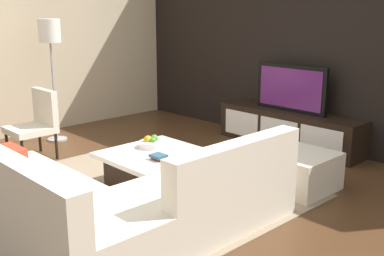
# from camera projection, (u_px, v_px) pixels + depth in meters

# --- Properties ---
(ground_plane) EXTENTS (14.00, 14.00, 0.00)m
(ground_plane) POSITION_uv_depth(u_px,v_px,m) (155.00, 191.00, 4.97)
(ground_plane) COLOR #4C301C
(feature_wall_back) EXTENTS (6.40, 0.12, 2.80)m
(feature_wall_back) POSITION_uv_depth(u_px,v_px,m) (306.00, 43.00, 6.43)
(feature_wall_back) COLOR black
(feature_wall_back) RESTS_ON ground
(side_wall_left) EXTENTS (0.12, 5.20, 2.80)m
(side_wall_left) POSITION_uv_depth(u_px,v_px,m) (26.00, 41.00, 7.00)
(side_wall_left) COLOR beige
(side_wall_left) RESTS_ON ground
(area_rug) EXTENTS (3.02, 2.54, 0.01)m
(area_rug) POSITION_uv_depth(u_px,v_px,m) (149.00, 188.00, 5.04)
(area_rug) COLOR gray
(area_rug) RESTS_ON ground
(media_console) EXTENTS (2.12, 0.49, 0.50)m
(media_console) POSITION_uv_depth(u_px,v_px,m) (289.00, 129.00, 6.51)
(media_console) COLOR black
(media_console) RESTS_ON ground
(television) EXTENTS (1.09, 0.06, 0.64)m
(television) POSITION_uv_depth(u_px,v_px,m) (291.00, 88.00, 6.37)
(television) COLOR black
(television) RESTS_ON media_console
(sectional_couch) EXTENTS (2.28, 2.33, 0.82)m
(sectional_couch) POSITION_uv_depth(u_px,v_px,m) (111.00, 202.00, 3.97)
(sectional_couch) COLOR beige
(sectional_couch) RESTS_ON ground
(coffee_table) EXTENTS (0.97, 1.01, 0.38)m
(coffee_table) POSITION_uv_depth(u_px,v_px,m) (156.00, 168.00, 5.06)
(coffee_table) COLOR black
(coffee_table) RESTS_ON ground
(accent_chair_near) EXTENTS (0.53, 0.53, 0.87)m
(accent_chair_near) POSITION_uv_depth(u_px,v_px,m) (37.00, 120.00, 5.99)
(accent_chair_near) COLOR black
(accent_chair_near) RESTS_ON ground
(floor_lamp) EXTENTS (0.30, 0.30, 1.73)m
(floor_lamp) POSITION_uv_depth(u_px,v_px,m) (50.00, 39.00, 6.53)
(floor_lamp) COLOR #A5A5AA
(floor_lamp) RESTS_ON ground
(ottoman) EXTENTS (0.70, 0.70, 0.40)m
(ottoman) POSITION_uv_depth(u_px,v_px,m) (298.00, 171.00, 4.99)
(ottoman) COLOR beige
(ottoman) RESTS_ON ground
(fruit_bowl) EXTENTS (0.28, 0.28, 0.13)m
(fruit_bowl) POSITION_uv_depth(u_px,v_px,m) (152.00, 143.00, 5.20)
(fruit_bowl) COLOR silver
(fruit_bowl) RESTS_ON coffee_table
(book_stack) EXTENTS (0.17, 0.14, 0.06)m
(book_stack) POSITION_uv_depth(u_px,v_px,m) (159.00, 157.00, 4.77)
(book_stack) COLOR maroon
(book_stack) RESTS_ON coffee_table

